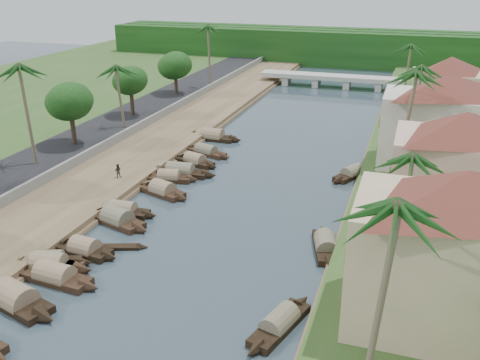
% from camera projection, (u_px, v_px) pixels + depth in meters
% --- Properties ---
extents(ground, '(220.00, 220.00, 0.00)m').
position_uv_depth(ground, '(180.00, 272.00, 41.22)').
color(ground, '#32414B').
rests_on(ground, ground).
extents(left_bank, '(10.00, 180.00, 0.80)m').
position_uv_depth(left_bank, '(126.00, 162.00, 63.37)').
color(left_bank, brown).
rests_on(left_bank, ground).
extents(right_bank, '(16.00, 180.00, 1.20)m').
position_uv_depth(right_bank, '(438.00, 198.00, 53.10)').
color(right_bank, '#2F4F1F').
rests_on(right_bank, ground).
extents(road, '(8.00, 180.00, 1.40)m').
position_uv_depth(road, '(64.00, 152.00, 65.74)').
color(road, black).
rests_on(road, ground).
extents(retaining_wall, '(0.40, 180.00, 1.10)m').
position_uv_depth(retaining_wall, '(94.00, 151.00, 64.25)').
color(retaining_wall, slate).
rests_on(retaining_wall, left_bank).
extents(treeline, '(120.00, 14.00, 8.00)m').
position_uv_depth(treeline, '(351.00, 47.00, 127.92)').
color(treeline, '#11390F').
rests_on(treeline, ground).
extents(bridge, '(28.00, 4.00, 2.40)m').
position_uv_depth(bridge, '(332.00, 78.00, 104.07)').
color(bridge, '#ADADA2').
rests_on(bridge, ground).
extents(building_near, '(14.85, 14.85, 10.20)m').
position_uv_depth(building_near, '(456.00, 250.00, 31.56)').
color(building_near, '#D0B68C').
rests_on(building_near, right_bank).
extents(building_mid, '(14.11, 14.11, 9.70)m').
position_uv_depth(building_mid, '(460.00, 166.00, 45.47)').
color(building_mid, beige).
rests_on(building_mid, right_bank).
extents(building_far, '(15.59, 15.59, 10.20)m').
position_uv_depth(building_far, '(444.00, 121.00, 58.01)').
color(building_far, silver).
rests_on(building_far, right_bank).
extents(building_distant, '(12.62, 12.62, 9.20)m').
position_uv_depth(building_distant, '(448.00, 89.00, 75.54)').
color(building_distant, '#D0B68C').
rests_on(building_distant, right_bank).
extents(sampan_1, '(8.65, 4.22, 2.48)m').
position_uv_depth(sampan_1, '(15.00, 300.00, 37.10)').
color(sampan_1, black).
rests_on(sampan_1, ground).
extents(sampan_2, '(8.29, 2.33, 2.16)m').
position_uv_depth(sampan_2, '(55.00, 276.00, 39.91)').
color(sampan_2, black).
rests_on(sampan_2, ground).
extents(sampan_3, '(7.24, 4.01, 1.98)m').
position_uv_depth(sampan_3, '(47.00, 263.00, 41.77)').
color(sampan_3, black).
rests_on(sampan_3, ground).
extents(sampan_4, '(7.47, 2.67, 2.10)m').
position_uv_depth(sampan_4, '(49.00, 265.00, 41.39)').
color(sampan_4, black).
rests_on(sampan_4, ground).
extents(sampan_5, '(6.62, 2.33, 2.10)m').
position_uv_depth(sampan_5, '(85.00, 249.00, 43.74)').
color(sampan_5, black).
rests_on(sampan_5, ground).
extents(sampan_6, '(7.95, 4.12, 2.31)m').
position_uv_depth(sampan_6, '(117.00, 219.00, 48.90)').
color(sampan_6, black).
rests_on(sampan_6, ground).
extents(sampan_7, '(7.21, 1.81, 1.95)m').
position_uv_depth(sampan_7, '(123.00, 211.00, 50.67)').
color(sampan_7, black).
rests_on(sampan_7, ground).
extents(sampan_8, '(7.15, 3.88, 2.18)m').
position_uv_depth(sampan_8, '(163.00, 191.00, 55.19)').
color(sampan_8, black).
rests_on(sampan_8, ground).
extents(sampan_9, '(8.81, 2.36, 2.20)m').
position_uv_depth(sampan_9, '(180.00, 172.00, 60.33)').
color(sampan_9, black).
rests_on(sampan_9, ground).
extents(sampan_10, '(6.90, 2.79, 1.91)m').
position_uv_depth(sampan_10, '(169.00, 178.00, 58.64)').
color(sampan_10, black).
rests_on(sampan_10, ground).
extents(sampan_11, '(6.98, 3.61, 2.00)m').
position_uv_depth(sampan_11, '(195.00, 161.00, 63.63)').
color(sampan_11, black).
rests_on(sampan_11, ground).
extents(sampan_12, '(7.78, 3.74, 1.89)m').
position_uv_depth(sampan_12, '(206.00, 152.00, 66.94)').
color(sampan_12, black).
rests_on(sampan_12, ground).
extents(sampan_13, '(8.72, 2.27, 2.35)m').
position_uv_depth(sampan_13, '(212.00, 137.00, 72.78)').
color(sampan_13, black).
rests_on(sampan_13, ground).
extents(sampan_14, '(3.60, 7.90, 1.93)m').
position_uv_depth(sampan_14, '(280.00, 323.00, 34.66)').
color(sampan_14, black).
rests_on(sampan_14, ground).
extents(sampan_15, '(3.63, 7.83, 2.08)m').
position_uv_depth(sampan_15, '(326.00, 246.00, 44.28)').
color(sampan_15, black).
rests_on(sampan_15, ground).
extents(sampan_16, '(4.66, 7.37, 1.89)m').
position_uv_depth(sampan_16, '(352.00, 174.00, 59.83)').
color(sampan_16, black).
rests_on(sampan_16, ground).
extents(canoe_1, '(5.10, 2.47, 0.83)m').
position_uv_depth(canoe_1, '(118.00, 247.00, 44.68)').
color(canoe_1, black).
rests_on(canoe_1, ground).
extents(canoe_2, '(5.86, 1.44, 0.84)m').
position_uv_depth(canoe_2, '(185.00, 171.00, 61.55)').
color(canoe_2, black).
rests_on(canoe_2, ground).
extents(palm_0, '(3.20, 3.20, 12.67)m').
position_uv_depth(palm_0, '(386.00, 209.00, 23.45)').
color(palm_0, '#6F5E4A').
rests_on(palm_0, ground).
extents(palm_1, '(3.20, 3.20, 9.40)m').
position_uv_depth(palm_1, '(412.00, 158.00, 39.11)').
color(palm_1, '#6F5E4A').
rests_on(palm_1, ground).
extents(palm_2, '(3.20, 3.20, 12.79)m').
position_uv_depth(palm_2, '(410.00, 75.00, 51.80)').
color(palm_2, '#6F5E4A').
rests_on(palm_2, ground).
extents(palm_3, '(3.20, 3.20, 10.97)m').
position_uv_depth(palm_3, '(421.00, 69.00, 65.05)').
color(palm_3, '#6F5E4A').
rests_on(palm_3, ground).
extents(palm_5, '(3.20, 3.20, 12.40)m').
position_uv_depth(palm_5, '(21.00, 69.00, 56.18)').
color(palm_5, '#6F5E4A').
rests_on(palm_5, ground).
extents(palm_6, '(3.20, 3.20, 9.76)m').
position_uv_depth(palm_6, '(119.00, 68.00, 70.73)').
color(palm_6, '#6F5E4A').
rests_on(palm_6, ground).
extents(palm_7, '(3.20, 3.20, 11.18)m').
position_uv_depth(palm_7, '(409.00, 47.00, 81.33)').
color(palm_7, '#6F5E4A').
rests_on(palm_7, ground).
extents(palm_8, '(3.20, 3.20, 12.23)m').
position_uv_depth(palm_8, '(209.00, 28.00, 95.08)').
color(palm_8, '#6F5E4A').
rests_on(palm_8, ground).
extents(tree_3, '(5.43, 5.43, 7.59)m').
position_uv_depth(tree_3, '(70.00, 102.00, 64.78)').
color(tree_3, '#3F2F24').
rests_on(tree_3, ground).
extents(tree_4, '(4.80, 4.80, 7.10)m').
position_uv_depth(tree_4, '(130.00, 81.00, 77.93)').
color(tree_4, '#3F2F24').
rests_on(tree_4, ground).
extents(tree_5, '(5.44, 5.44, 7.02)m').
position_uv_depth(tree_5, '(175.00, 66.00, 91.74)').
color(tree_5, '#3F2F24').
rests_on(tree_5, ground).
extents(person_far, '(0.90, 0.81, 1.51)m').
position_uv_depth(person_far, '(118.00, 171.00, 57.43)').
color(person_far, '#312D22').
rests_on(person_far, left_bank).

